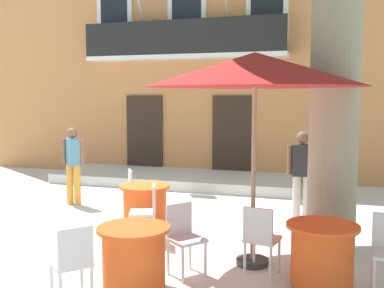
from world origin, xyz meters
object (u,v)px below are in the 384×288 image
cafe_table_front (145,206)px  cafe_chair_front_0 (136,190)px  pedestrian_near_entrance (73,161)px  cafe_umbrella (255,71)px  cafe_table_near_tree (134,257)px  cafe_chair_near_tree_0 (73,260)px  cafe_chair_near_tree_1 (183,234)px  pedestrian_mid_plaza (302,172)px  cafe_table_middle (322,254)px  cafe_chair_middle_1 (260,236)px  cafe_chair_front_1 (147,209)px

cafe_table_front → cafe_chair_front_0: cafe_chair_front_0 is taller
pedestrian_near_entrance → cafe_umbrella: bearing=-29.0°
cafe_table_near_tree → cafe_umbrella: bearing=46.2°
cafe_table_near_tree → cafe_umbrella: size_ratio=0.30×
cafe_chair_near_tree_0 → cafe_umbrella: size_ratio=0.31×
cafe_chair_near_tree_1 → cafe_chair_front_0: (-1.74, 2.35, 0.00)m
cafe_table_front → pedestrian_near_entrance: 2.53m
cafe_chair_front_0 → pedestrian_mid_plaza: (2.99, 0.47, 0.41)m
cafe_table_middle → cafe_chair_middle_1: cafe_chair_middle_1 is taller
cafe_table_near_tree → cafe_table_front: bearing=110.6°
cafe_chair_middle_1 → cafe_chair_front_0: size_ratio=1.00×
cafe_chair_near_tree_0 → pedestrian_near_entrance: (-2.62, 4.20, 0.39)m
cafe_chair_near_tree_0 → cafe_table_front: cafe_chair_near_tree_0 is taller
cafe_table_near_tree → cafe_chair_near_tree_1: 0.77m
cafe_table_near_tree → cafe_chair_middle_1: cafe_chair_middle_1 is taller
cafe_chair_front_0 → cafe_chair_middle_1: bearing=-38.6°
cafe_table_middle → pedestrian_mid_plaza: 2.77m
cafe_chair_near_tree_0 → cafe_table_middle: (2.54, 1.40, -0.14)m
cafe_chair_near_tree_1 → pedestrian_mid_plaza: size_ratio=0.55×
pedestrian_near_entrance → pedestrian_mid_plaza: (4.71, -0.13, 0.02)m
cafe_table_middle → pedestrian_near_entrance: size_ratio=0.53×
pedestrian_near_entrance → cafe_chair_near_tree_1: bearing=-40.5°
cafe_chair_front_0 → cafe_chair_front_1: same height
cafe_umbrella → pedestrian_mid_plaza: bearing=78.0°
cafe_chair_near_tree_0 → pedestrian_mid_plaza: 4.60m
cafe_table_front → cafe_chair_near_tree_1: bearing=-53.4°
cafe_table_middle → cafe_umbrella: size_ratio=0.30×
cafe_chair_near_tree_1 → cafe_table_front: 2.17m
cafe_chair_near_tree_0 → cafe_chair_near_tree_1: size_ratio=1.00×
cafe_chair_middle_1 → pedestrian_mid_plaza: pedestrian_mid_plaza is taller
cafe_chair_front_0 → pedestrian_near_entrance: 1.85m
cafe_table_near_tree → cafe_table_front: size_ratio=1.00×
cafe_chair_near_tree_0 → cafe_chair_front_1: size_ratio=1.00×
cafe_chair_middle_1 → cafe_table_front: (-2.25, 1.54, -0.14)m
cafe_table_near_tree → cafe_table_middle: size_ratio=1.00×
cafe_chair_near_tree_1 → cafe_table_middle: cafe_chair_near_tree_1 is taller
cafe_chair_middle_1 → cafe_table_front: size_ratio=1.05×
cafe_chair_near_tree_0 → cafe_umbrella: bearing=49.0°
cafe_table_middle → pedestrian_near_entrance: bearing=151.5°
cafe_table_front → pedestrian_mid_plaza: size_ratio=0.52×
cafe_chair_front_0 → cafe_umbrella: (2.52, -1.75, 2.08)m
cafe_table_front → cafe_chair_front_0: bearing=126.1°
cafe_chair_front_0 → cafe_umbrella: size_ratio=0.31×
cafe_chair_near_tree_1 → cafe_chair_front_0: size_ratio=1.00×
cafe_table_front → cafe_chair_front_1: 0.77m
cafe_chair_front_1 → pedestrian_near_entrance: (-2.49, 1.88, 0.39)m
cafe_chair_front_1 → pedestrian_near_entrance: bearing=143.0°
pedestrian_mid_plaza → cafe_table_middle: bearing=-80.4°
cafe_chair_front_0 → cafe_chair_front_1: bearing=-58.6°
cafe_table_middle → cafe_chair_middle_1: size_ratio=0.95×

